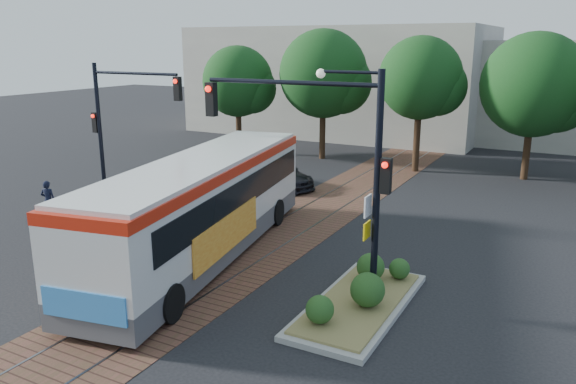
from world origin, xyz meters
name	(u,v)px	position (x,y,z in m)	size (l,w,h in m)	color
ground	(229,263)	(0.00, 0.00, 0.00)	(120.00, 120.00, 0.00)	black
trackbed	(288,228)	(0.00, 4.00, 0.01)	(3.60, 40.00, 0.02)	brown
tree_row	(417,81)	(1.21, 16.42, 4.85)	(26.40, 5.60, 7.67)	#382314
warehouses	(439,85)	(-0.53, 28.75, 3.81)	(40.00, 13.00, 8.00)	#ADA899
city_bus	(203,203)	(-1.06, 0.17, 1.82)	(4.76, 12.45, 3.27)	#4C4C4E
traffic_island	(361,295)	(4.82, -0.90, 0.33)	(2.20, 5.20, 1.13)	gray
signal_pole_main	(332,149)	(3.86, -0.81, 4.16)	(5.49, 0.46, 6.00)	black
signal_pole_left	(117,114)	(-8.37, 4.00, 3.86)	(4.99, 0.34, 6.00)	black
officer	(48,200)	(-8.87, 0.45, 0.80)	(0.58, 0.38, 1.59)	black
parked_car	(278,174)	(-3.46, 9.44, 0.62)	(1.73, 4.25, 1.23)	black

